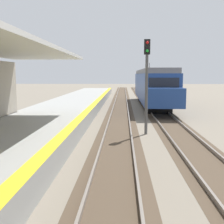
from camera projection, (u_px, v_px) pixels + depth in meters
The scene contains 5 objects.
station_platform at pixel (23, 136), 13.37m from camera, with size 5.00×80.00×0.91m.
track_pair_nearest_platform at pixel (118, 129), 17.21m from camera, with size 2.34×120.00×0.16m.
track_pair_middle at pixel (175, 130), 17.08m from camera, with size 2.34×120.00×0.16m.
approaching_train at pixel (152, 86), 30.61m from camera, with size 2.93×19.60×4.76m.
rail_signal_post at pixel (147, 77), 15.64m from camera, with size 0.32×0.34×5.20m.
Camera 1 is at (2.17, 3.06, 3.29)m, focal length 45.91 mm.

